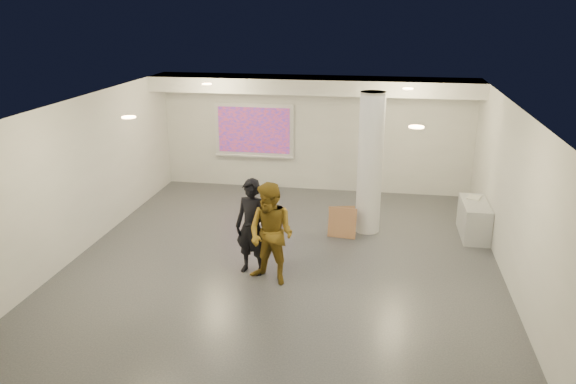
% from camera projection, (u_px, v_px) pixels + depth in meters
% --- Properties ---
extents(floor, '(8.00, 9.00, 0.01)m').
position_uv_depth(floor, '(284.00, 260.00, 10.74)').
color(floor, '#35373C').
rests_on(floor, ground).
extents(ceiling, '(8.00, 9.00, 0.01)m').
position_uv_depth(ceiling, '(284.00, 104.00, 9.80)').
color(ceiling, silver).
rests_on(ceiling, floor).
extents(wall_back, '(8.00, 0.01, 3.00)m').
position_uv_depth(wall_back, '(315.00, 134.00, 14.48)').
color(wall_back, silver).
rests_on(wall_back, floor).
extents(wall_front, '(8.00, 0.01, 3.00)m').
position_uv_depth(wall_front, '(211.00, 310.00, 6.06)').
color(wall_front, silver).
rests_on(wall_front, floor).
extents(wall_left, '(0.01, 9.00, 3.00)m').
position_uv_depth(wall_left, '(82.00, 175.00, 10.92)').
color(wall_left, silver).
rests_on(wall_left, floor).
extents(wall_right, '(0.01, 9.00, 3.00)m').
position_uv_depth(wall_right, '(513.00, 198.00, 9.63)').
color(wall_right, silver).
rests_on(wall_right, floor).
extents(soffit_band, '(8.00, 1.10, 0.36)m').
position_uv_depth(soffit_band, '(313.00, 85.00, 13.55)').
color(soffit_band, silver).
rests_on(soffit_band, ceiling).
extents(downlight_nw, '(0.22, 0.22, 0.02)m').
position_uv_depth(downlight_nw, '(207.00, 84.00, 12.50)').
color(downlight_nw, '#FDBF7E').
rests_on(downlight_nw, ceiling).
extents(downlight_ne, '(0.22, 0.22, 0.02)m').
position_uv_depth(downlight_ne, '(408.00, 89.00, 11.79)').
color(downlight_ne, '#FDBF7E').
rests_on(downlight_ne, ceiling).
extents(downlight_sw, '(0.22, 0.22, 0.02)m').
position_uv_depth(downlight_sw, '(129.00, 117.00, 8.76)').
color(downlight_sw, '#FDBF7E').
rests_on(downlight_sw, ceiling).
extents(downlight_se, '(0.22, 0.22, 0.02)m').
position_uv_depth(downlight_se, '(416.00, 127.00, 8.05)').
color(downlight_se, '#FDBF7E').
rests_on(downlight_se, ceiling).
extents(column, '(0.52, 0.52, 3.00)m').
position_uv_depth(column, '(370.00, 164.00, 11.71)').
color(column, silver).
rests_on(column, floor).
extents(projection_screen, '(2.10, 0.13, 1.42)m').
position_uv_depth(projection_screen, '(254.00, 131.00, 14.69)').
color(projection_screen, silver).
rests_on(projection_screen, wall_back).
extents(credenza, '(0.54, 1.27, 0.74)m').
position_uv_depth(credenza, '(474.00, 219.00, 11.79)').
color(credenza, '#A1A4A7').
rests_on(credenza, floor).
extents(papers_stack, '(0.35, 0.39, 0.02)m').
position_uv_depth(papers_stack, '(474.00, 197.00, 11.96)').
color(papers_stack, silver).
rests_on(papers_stack, credenza).
extents(cardboard_back, '(0.60, 0.25, 0.64)m').
position_uv_depth(cardboard_back, '(342.00, 223.00, 11.74)').
color(cardboard_back, '#956643').
rests_on(cardboard_back, floor).
extents(cardboard_front, '(0.60, 0.38, 0.60)m').
position_uv_depth(cardboard_front, '(342.00, 221.00, 11.91)').
color(cardboard_front, '#956643').
rests_on(cardboard_front, floor).
extents(woman, '(0.73, 0.57, 1.77)m').
position_uv_depth(woman, '(252.00, 227.00, 10.00)').
color(woman, black).
rests_on(woman, floor).
extents(man, '(1.07, 0.97, 1.81)m').
position_uv_depth(man, '(271.00, 234.00, 9.64)').
color(man, brown).
rests_on(man, floor).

